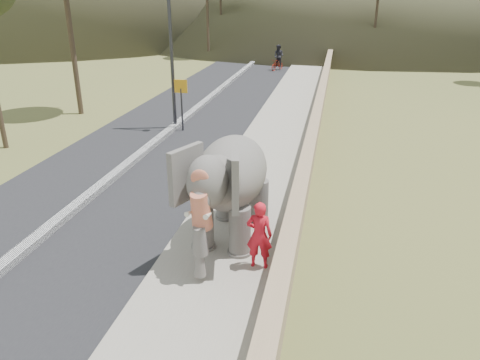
# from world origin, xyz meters

# --- Properties ---
(ground) EXTENTS (160.00, 160.00, 0.00)m
(ground) POSITION_xyz_m (0.00, 0.00, 0.00)
(ground) COLOR olive
(ground) RESTS_ON ground
(road) EXTENTS (7.00, 120.00, 0.03)m
(road) POSITION_xyz_m (-5.00, 10.00, 0.01)
(road) COLOR black
(road) RESTS_ON ground
(median) EXTENTS (0.35, 120.00, 0.22)m
(median) POSITION_xyz_m (-5.00, 10.00, 0.11)
(median) COLOR black
(median) RESTS_ON ground
(walkway) EXTENTS (3.00, 120.00, 0.15)m
(walkway) POSITION_xyz_m (0.00, 10.00, 0.07)
(walkway) COLOR #9E9687
(walkway) RESTS_ON ground
(parapet) EXTENTS (0.30, 120.00, 1.10)m
(parapet) POSITION_xyz_m (1.65, 10.00, 0.55)
(parapet) COLOR tan
(parapet) RESTS_ON ground
(lamppost) EXTENTS (1.76, 0.36, 8.00)m
(lamppost) POSITION_xyz_m (-4.69, 11.05, 4.87)
(lamppost) COLOR #323238
(lamppost) RESTS_ON ground
(signboard) EXTENTS (0.60, 0.08, 2.40)m
(signboard) POSITION_xyz_m (-4.50, 10.66, 1.64)
(signboard) COLOR #2D2D33
(signboard) RESTS_ON ground
(elephant_and_man) EXTENTS (2.40, 4.02, 2.79)m
(elephant_and_man) POSITION_xyz_m (0.02, 1.14, 1.53)
(elephant_and_man) COLOR slate
(elephant_and_man) RESTS_ON ground
(motorcyclist) EXTENTS (1.22, 1.76, 2.04)m
(motorcyclist) POSITION_xyz_m (-2.39, 28.95, 0.83)
(motorcyclist) COLOR maroon
(motorcyclist) RESTS_ON ground
(trees) EXTENTS (47.33, 40.72, 9.44)m
(trees) POSITION_xyz_m (-1.08, 27.82, 4.09)
(trees) COLOR #473828
(trees) RESTS_ON ground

